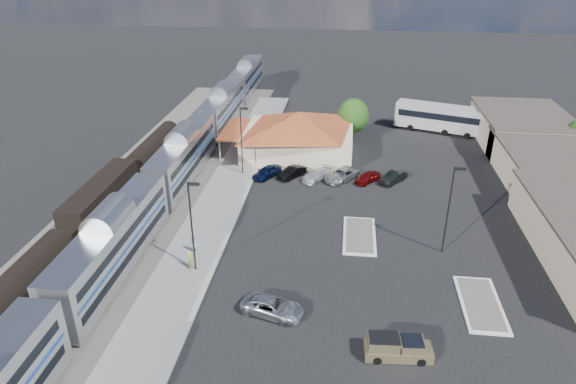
# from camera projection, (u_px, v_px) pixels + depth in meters

# --- Properties ---
(ground) EXTENTS (280.00, 280.00, 0.00)m
(ground) POSITION_uv_depth(u_px,v_px,m) (319.00, 244.00, 51.42)
(ground) COLOR black
(ground) RESTS_ON ground
(railbed) EXTENTS (16.00, 100.00, 0.12)m
(railbed) POSITION_uv_depth(u_px,v_px,m) (147.00, 197.00, 60.76)
(railbed) COLOR #4C4944
(railbed) RESTS_ON ground
(platform) EXTENTS (5.50, 92.00, 0.18)m
(platform) POSITION_uv_depth(u_px,v_px,m) (217.00, 209.00, 58.00)
(platform) COLOR gray
(platform) RESTS_ON ground
(passenger_train) EXTENTS (3.00, 104.00, 5.55)m
(passenger_train) POSITION_uv_depth(u_px,v_px,m) (184.00, 158.00, 64.44)
(passenger_train) COLOR silver
(passenger_train) RESTS_ON ground
(freight_cars) EXTENTS (2.80, 46.00, 4.00)m
(freight_cars) POSITION_uv_depth(u_px,v_px,m) (102.00, 200.00, 55.91)
(freight_cars) COLOR black
(freight_cars) RESTS_ON ground
(station_depot) EXTENTS (18.35, 12.24, 6.20)m
(station_depot) POSITION_uv_depth(u_px,v_px,m) (298.00, 133.00, 71.94)
(station_depot) COLOR #C8B692
(station_depot) RESTS_ON ground
(buildings_east) EXTENTS (14.40, 51.40, 4.80)m
(buildings_east) POSITION_uv_depth(u_px,v_px,m) (566.00, 178.00, 60.19)
(buildings_east) COLOR #C6B28C
(buildings_east) RESTS_ON ground
(traffic_island_south) EXTENTS (3.30, 7.50, 0.21)m
(traffic_island_south) POSITION_uv_depth(u_px,v_px,m) (359.00, 235.00, 52.73)
(traffic_island_south) COLOR silver
(traffic_island_south) RESTS_ON ground
(traffic_island_north) EXTENTS (3.30, 7.50, 0.21)m
(traffic_island_north) POSITION_uv_depth(u_px,v_px,m) (481.00, 304.00, 42.75)
(traffic_island_north) COLOR silver
(traffic_island_north) RESTS_ON ground
(lamp_plat_s) EXTENTS (1.08, 0.25, 9.00)m
(lamp_plat_s) POSITION_uv_depth(u_px,v_px,m) (192.00, 220.00, 44.88)
(lamp_plat_s) COLOR black
(lamp_plat_s) RESTS_ON ground
(lamp_plat_n) EXTENTS (1.08, 0.25, 9.00)m
(lamp_plat_n) POSITION_uv_depth(u_px,v_px,m) (242.00, 135.00, 64.50)
(lamp_plat_n) COLOR black
(lamp_plat_n) RESTS_ON ground
(lamp_lot) EXTENTS (1.08, 0.25, 9.00)m
(lamp_lot) POSITION_uv_depth(u_px,v_px,m) (450.00, 203.00, 47.79)
(lamp_lot) COLOR black
(lamp_lot) RESTS_ON ground
(tree_depot) EXTENTS (4.71, 4.71, 6.63)m
(tree_depot) POSITION_uv_depth(u_px,v_px,m) (353.00, 116.00, 76.10)
(tree_depot) COLOR #382314
(tree_depot) RESTS_ON ground
(pickup_truck) EXTENTS (4.99, 2.10, 1.69)m
(pickup_truck) POSITION_uv_depth(u_px,v_px,m) (398.00, 348.00, 37.13)
(pickup_truck) COLOR #93885B
(pickup_truck) RESTS_ON ground
(suv) EXTENTS (5.61, 3.71, 1.43)m
(suv) POSITION_uv_depth(u_px,v_px,m) (272.00, 307.00, 41.44)
(suv) COLOR #ADB0B6
(suv) RESTS_ON ground
(coach_bus) EXTENTS (13.72, 7.13, 4.33)m
(coach_bus) POSITION_uv_depth(u_px,v_px,m) (439.00, 117.00, 80.68)
(coach_bus) COLOR silver
(coach_bus) RESTS_ON ground
(person_a) EXTENTS (0.60, 0.78, 1.91)m
(person_a) POSITION_uv_depth(u_px,v_px,m) (191.00, 260.00, 46.85)
(person_a) COLOR #CFDD45
(person_a) RESTS_ON platform
(person_b) EXTENTS (0.84, 0.97, 1.71)m
(person_b) POSITION_uv_depth(u_px,v_px,m) (193.00, 244.00, 49.40)
(person_b) COLOR white
(person_b) RESTS_ON platform
(parked_car_a) EXTENTS (3.81, 4.58, 1.47)m
(parked_car_a) POSITION_uv_depth(u_px,v_px,m) (267.00, 172.00, 65.67)
(parked_car_a) COLOR #0C173E
(parked_car_a) RESTS_ON ground
(parked_car_b) EXTENTS (3.67, 4.26, 1.39)m
(parked_car_b) POSITION_uv_depth(u_px,v_px,m) (292.00, 173.00, 65.62)
(parked_car_b) COLOR black
(parked_car_b) RESTS_ON ground
(parked_car_c) EXTENTS (4.15, 4.75, 1.31)m
(parked_car_c) POSITION_uv_depth(u_px,v_px,m) (317.00, 175.00, 65.03)
(parked_car_c) COLOR silver
(parked_car_c) RESTS_ON ground
(parked_car_d) EXTENTS (5.00, 5.68, 1.46)m
(parked_car_d) POSITION_uv_depth(u_px,v_px,m) (342.00, 175.00, 64.93)
(parked_car_d) COLOR #9C9FA5
(parked_car_d) RESTS_ON ground
(parked_car_e) EXTENTS (3.65, 4.01, 1.32)m
(parked_car_e) POSITION_uv_depth(u_px,v_px,m) (368.00, 177.00, 64.35)
(parked_car_e) COLOR maroon
(parked_car_e) RESTS_ON ground
(parked_car_f) EXTENTS (3.79, 4.28, 1.40)m
(parked_car_f) POSITION_uv_depth(u_px,v_px,m) (393.00, 177.00, 64.26)
(parked_car_f) COLOR black
(parked_car_f) RESTS_ON ground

